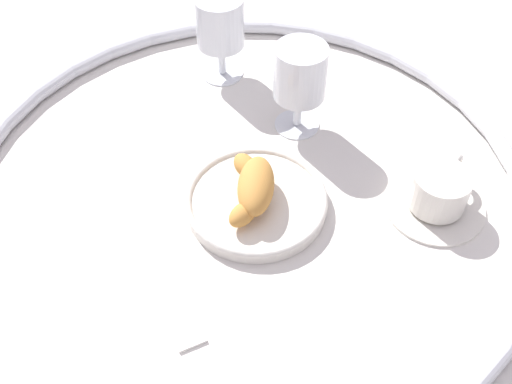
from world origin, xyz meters
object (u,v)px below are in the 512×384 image
Objects in this scene: pastry_plate at (256,201)px; sugar_packet at (186,328)px; juice_glass_right at (220,24)px; juice_glass_left at (300,76)px; croissant_large at (254,187)px; coffee_cup_near at (438,193)px.

sugar_packet is (-0.19, 0.06, -0.01)m from pastry_plate.
juice_glass_right reaches higher than sugar_packet.
juice_glass_left is at bearing -13.87° from pastry_plate.
croissant_large is 0.30m from juice_glass_right.
pastry_plate is 0.31m from juice_glass_right.
coffee_cup_near is at bearing -82.56° from croissant_large.
juice_glass_left is at bearing -47.08° from sugar_packet.
croissant_large is at bearing 92.22° from pastry_plate.
croissant_large is 0.98× the size of juice_glass_left.
pastry_plate is at bearing -48.31° from sugar_packet.
sugar_packet is (-0.23, 0.30, -0.02)m from coffee_cup_near.
juice_glass_right reaches higher than croissant_large.
croissant_large is at bearing 97.44° from coffee_cup_near.
pastry_plate is 1.41× the size of coffee_cup_near.
juice_glass_left is 1.00× the size of juice_glass_right.
coffee_cup_near reaches higher than pastry_plate.
pastry_plate is at bearing 97.51° from coffee_cup_near.
sugar_packet is (-0.47, -0.03, -0.09)m from juice_glass_right.
juice_glass_left is (0.17, -0.04, 0.08)m from pastry_plate.
juice_glass_right reaches higher than coffee_cup_near.
croissant_large is at bearing 165.13° from juice_glass_left.
croissant_large reaches higher than pastry_plate.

